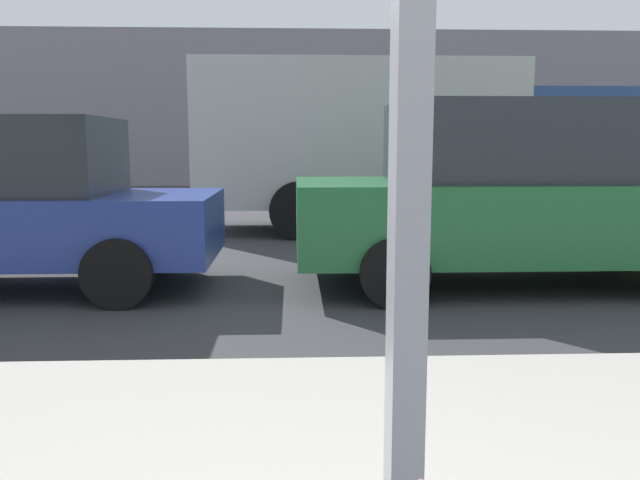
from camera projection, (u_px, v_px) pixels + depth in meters
The scene contains 5 objects.
ground_plane at pixel (305, 251), 8.98m from camera, with size 60.00×60.00×0.00m, color #38383A.
building_facade_far at pixel (297, 109), 23.01m from camera, with size 28.00×1.20×5.36m, color gray.
parked_car_blue at pixel (8, 204), 6.50m from camera, with size 4.13×1.89×1.73m.
parked_car_green at pixel (515, 195), 6.71m from camera, with size 4.59×2.04×1.89m.
box_truck at pixel (400, 139), 10.96m from camera, with size 6.99×2.44×2.78m.
Camera 1 is at (-0.17, -0.86, 1.47)m, focal length 36.31 mm.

